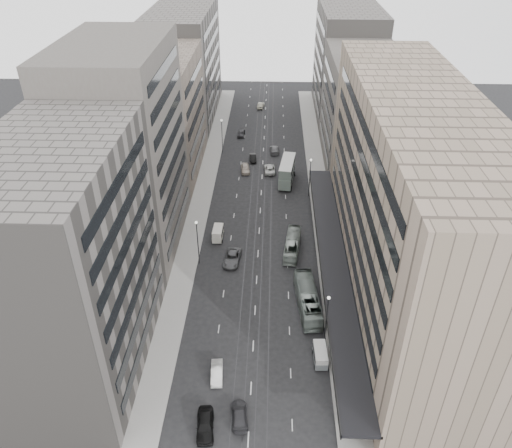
# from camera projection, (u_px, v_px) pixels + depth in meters

# --- Properties ---
(ground) EXTENTS (220.00, 220.00, 0.00)m
(ground) POSITION_uv_depth(u_px,v_px,m) (255.00, 315.00, 72.86)
(ground) COLOR black
(ground) RESTS_ON ground
(sidewalk_right) EXTENTS (4.00, 125.00, 0.15)m
(sidewalk_right) POSITION_uv_depth(u_px,v_px,m) (319.00, 190.00, 103.77)
(sidewalk_right) COLOR gray
(sidewalk_right) RESTS_ON ground
(sidewalk_left) EXTENTS (4.00, 125.00, 0.15)m
(sidewalk_left) POSITION_uv_depth(u_px,v_px,m) (204.00, 188.00, 104.47)
(sidewalk_left) COLOR gray
(sidewalk_left) RESTS_ON ground
(department_store) EXTENTS (19.20, 60.00, 30.00)m
(department_store) POSITION_uv_depth(u_px,v_px,m) (408.00, 202.00, 70.69)
(department_store) COLOR gray
(department_store) RESTS_ON ground
(building_right_mid) EXTENTS (15.00, 28.00, 24.00)m
(building_right_mid) POSITION_uv_depth(u_px,v_px,m) (362.00, 110.00, 109.03)
(building_right_mid) COLOR #4C4742
(building_right_mid) RESTS_ON ground
(building_right_far) EXTENTS (15.00, 32.00, 28.00)m
(building_right_far) POSITION_uv_depth(u_px,v_px,m) (347.00, 63.00, 132.97)
(building_right_far) COLOR #5C5753
(building_right_far) RESTS_ON ground
(building_left_a) EXTENTS (15.00, 28.00, 30.00)m
(building_left_a) POSITION_uv_depth(u_px,v_px,m) (70.00, 265.00, 58.56)
(building_left_a) COLOR #5C5753
(building_left_a) RESTS_ON ground
(building_left_b) EXTENTS (15.00, 26.00, 34.00)m
(building_left_b) POSITION_uv_depth(u_px,v_px,m) (125.00, 151.00, 79.99)
(building_left_b) COLOR #4C4742
(building_left_b) RESTS_ON ground
(building_left_c) EXTENTS (15.00, 28.00, 25.00)m
(building_left_c) POSITION_uv_depth(u_px,v_px,m) (161.00, 116.00, 105.00)
(building_left_c) COLOR #76675C
(building_left_c) RESTS_ON ground
(building_left_d) EXTENTS (15.00, 38.00, 28.00)m
(building_left_d) POSITION_uv_depth(u_px,v_px,m) (185.00, 64.00, 131.72)
(building_left_d) COLOR #5C5753
(building_left_d) RESTS_ON ground
(lamp_right_near) EXTENTS (0.44, 0.44, 8.32)m
(lamp_right_near) POSITION_uv_depth(u_px,v_px,m) (327.00, 314.00, 65.55)
(lamp_right_near) COLOR #262628
(lamp_right_near) RESTS_ON ground
(lamp_right_far) EXTENTS (0.44, 0.44, 8.32)m
(lamp_right_far) POSITION_uv_depth(u_px,v_px,m) (310.00, 173.00, 98.93)
(lamp_right_far) COLOR #262628
(lamp_right_far) RESTS_ON ground
(lamp_left_near) EXTENTS (0.44, 0.44, 8.32)m
(lamp_left_near) POSITION_uv_depth(u_px,v_px,m) (197.00, 238.00, 80.30)
(lamp_left_near) COLOR #262628
(lamp_left_near) RESTS_ON ground
(lamp_left_far) EXTENTS (0.44, 0.44, 8.32)m
(lamp_left_far) POSITION_uv_depth(u_px,v_px,m) (222.00, 132.00, 116.18)
(lamp_left_far) COLOR #262628
(lamp_left_far) RESTS_ON ground
(bus_near) EXTENTS (3.81, 11.73, 3.21)m
(bus_near) POSITION_uv_depth(u_px,v_px,m) (308.00, 299.00, 73.39)
(bus_near) COLOR gray
(bus_near) RESTS_ON ground
(bus_far) EXTENTS (3.34, 9.74, 2.66)m
(bus_far) POSITION_uv_depth(u_px,v_px,m) (292.00, 245.00, 85.28)
(bus_far) COLOR #96A299
(bus_far) RESTS_ON ground
(double_decker) EXTENTS (3.81, 9.45, 5.03)m
(double_decker) POSITION_uv_depth(u_px,v_px,m) (287.00, 171.00, 105.06)
(double_decker) COLOR slate
(double_decker) RESTS_ON ground
(vw_microbus) EXTENTS (1.90, 3.92, 2.08)m
(vw_microbus) POSITION_uv_depth(u_px,v_px,m) (320.00, 355.00, 65.06)
(vw_microbus) COLOR slate
(vw_microbus) RESTS_ON ground
(panel_van) EXTENTS (1.90, 3.72, 2.31)m
(panel_van) POSITION_uv_depth(u_px,v_px,m) (218.00, 233.00, 88.31)
(panel_van) COLOR beige
(panel_van) RESTS_ON ground
(sedan_0) EXTENTS (2.40, 5.05, 1.67)m
(sedan_0) POSITION_uv_depth(u_px,v_px,m) (205.00, 425.00, 56.78)
(sedan_0) COLOR black
(sedan_0) RESTS_ON ground
(sedan_1) EXTENTS (1.77, 4.24, 1.37)m
(sedan_1) POSITION_uv_depth(u_px,v_px,m) (217.00, 373.00, 63.20)
(sedan_1) COLOR silver
(sedan_1) RESTS_ON ground
(sedan_2) EXTENTS (3.06, 5.76, 1.54)m
(sedan_2) POSITION_uv_depth(u_px,v_px,m) (232.00, 258.00, 83.09)
(sedan_2) COLOR #535255
(sedan_2) RESTS_ON ground
(sedan_3) EXTENTS (2.40, 4.84, 1.35)m
(sedan_3) POSITION_uv_depth(u_px,v_px,m) (239.00, 415.00, 58.03)
(sedan_3) COLOR #29292C
(sedan_3) RESTS_ON ground
(sedan_4) EXTENTS (2.34, 4.83, 1.59)m
(sedan_4) POSITION_uv_depth(u_px,v_px,m) (245.00, 169.00, 110.28)
(sedan_4) COLOR #AFA191
(sedan_4) RESTS_ON ground
(sedan_5) EXTENTS (1.81, 4.22, 1.35)m
(sedan_5) POSITION_uv_depth(u_px,v_px,m) (253.00, 158.00, 115.06)
(sedan_5) COLOR black
(sedan_5) RESTS_ON ground
(sedan_6) EXTENTS (2.61, 5.22, 1.42)m
(sedan_6) POSITION_uv_depth(u_px,v_px,m) (270.00, 169.00, 110.32)
(sedan_6) COLOR silver
(sedan_6) RESTS_ON ground
(sedan_7) EXTENTS (2.34, 5.00, 1.41)m
(sedan_7) POSITION_uv_depth(u_px,v_px,m) (274.00, 150.00, 118.74)
(sedan_7) COLOR slate
(sedan_7) RESTS_ON ground
(sedan_8) EXTENTS (1.92, 4.41, 1.48)m
(sedan_8) POSITION_uv_depth(u_px,v_px,m) (241.00, 133.00, 126.88)
(sedan_8) COLOR #28282B
(sedan_8) RESTS_ON ground
(sedan_9) EXTENTS (2.07, 4.61, 1.47)m
(sedan_9) POSITION_uv_depth(u_px,v_px,m) (261.00, 105.00, 143.81)
(sedan_9) COLOR #ABA78E
(sedan_9) RESTS_ON ground
(pedestrian) EXTENTS (0.72, 0.51, 1.86)m
(pedestrian) POSITION_uv_depth(u_px,v_px,m) (343.00, 370.00, 63.05)
(pedestrian) COLOR black
(pedestrian) RESTS_ON sidewalk_right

